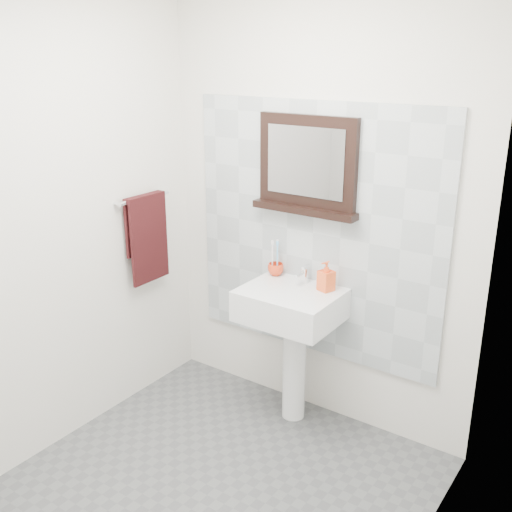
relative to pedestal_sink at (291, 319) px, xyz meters
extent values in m
cube|color=#57595C|center=(0.01, -0.87, -0.68)|extent=(2.00, 2.20, 0.01)
cube|color=silver|center=(0.01, 0.23, 0.57)|extent=(2.00, 0.01, 2.50)
cube|color=silver|center=(-0.99, -0.87, 0.57)|extent=(0.01, 2.20, 2.50)
cube|color=silver|center=(1.01, -0.87, 0.57)|extent=(0.01, 2.20, 2.50)
cube|color=#B4BEC3|center=(0.01, 0.21, 0.47)|extent=(1.60, 0.02, 1.50)
cylinder|color=white|center=(0.00, 0.05, -0.34)|extent=(0.14, 0.14, 0.68)
cube|color=white|center=(0.00, -0.01, 0.09)|extent=(0.55, 0.44, 0.18)
cylinder|color=silver|center=(0.00, -0.03, 0.17)|extent=(0.32, 0.32, 0.02)
cylinder|color=#4C4C4F|center=(0.00, -0.03, 0.18)|extent=(0.04, 0.04, 0.00)
cylinder|color=silver|center=(0.00, 0.14, 0.23)|extent=(0.04, 0.04, 0.09)
cylinder|color=silver|center=(0.00, 0.09, 0.25)|extent=(0.02, 0.10, 0.02)
cube|color=silver|center=(0.00, 0.15, 0.28)|extent=(0.02, 0.07, 0.01)
imported|color=red|center=(-0.20, 0.14, 0.22)|extent=(0.11, 0.11, 0.07)
cylinder|color=white|center=(-0.22, 0.13, 0.29)|extent=(0.01, 0.01, 0.19)
cube|color=white|center=(-0.22, 0.13, 0.39)|extent=(0.01, 0.01, 0.03)
cylinder|color=#69B9F1|center=(-0.19, 0.13, 0.29)|extent=(0.01, 0.01, 0.19)
cube|color=#69B9F1|center=(-0.19, 0.13, 0.39)|extent=(0.01, 0.01, 0.03)
cylinder|color=white|center=(-0.20, 0.16, 0.29)|extent=(0.01, 0.01, 0.19)
cube|color=white|center=(-0.20, 0.16, 0.39)|extent=(0.01, 0.01, 0.03)
imported|color=#FF311E|center=(0.16, 0.10, 0.27)|extent=(0.10, 0.10, 0.17)
cube|color=black|center=(-0.03, 0.19, 0.89)|extent=(0.61, 0.06, 0.51)
cube|color=#99999E|center=(-0.03, 0.16, 0.89)|extent=(0.49, 0.01, 0.39)
cube|color=black|center=(-0.03, 0.17, 0.62)|extent=(0.65, 0.11, 0.04)
cylinder|color=silver|center=(-0.93, -0.20, 0.63)|extent=(0.03, 0.40, 0.03)
cylinder|color=silver|center=(-0.96, -0.39, 0.63)|extent=(0.05, 0.02, 0.02)
cylinder|color=silver|center=(-0.96, -0.01, 0.63)|extent=(0.05, 0.02, 0.02)
cube|color=black|center=(-0.91, -0.20, 0.36)|extent=(0.02, 0.30, 0.52)
cube|color=black|center=(-0.95, -0.20, 0.45)|extent=(0.02, 0.30, 0.34)
cube|color=black|center=(-0.93, -0.20, 0.64)|extent=(0.06, 0.30, 0.03)
camera|label=1|loc=(1.64, -2.71, 1.48)|focal=42.00mm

